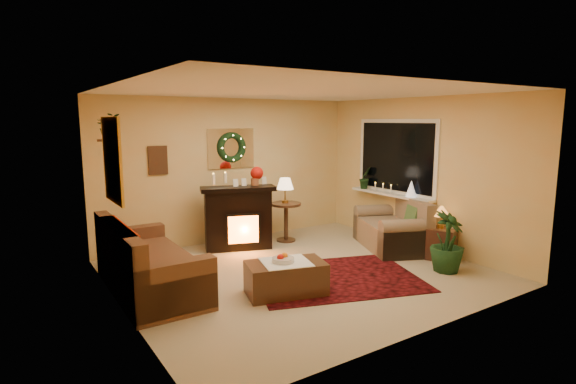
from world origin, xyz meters
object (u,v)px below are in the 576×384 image
fireplace (238,218)px  loveseat (391,224)px  sofa (150,259)px  side_table_round (286,224)px  coffee_table (286,278)px  end_table_square (442,243)px

fireplace → loveseat: bearing=-12.5°
sofa → side_table_round: bearing=21.5°
coffee_table → side_table_round: bearing=72.5°
sofa → side_table_round: sofa is taller
fireplace → sofa: bearing=-130.3°
sofa → fireplace: (1.84, 1.09, 0.12)m
fireplace → loveseat: fireplace is taller
loveseat → end_table_square: loveseat is taller
fireplace → loveseat: (2.26, -1.39, -0.13)m
loveseat → side_table_round: (-1.29, 1.38, -0.10)m
side_table_round → coffee_table: bearing=-123.2°
fireplace → end_table_square: 3.39m
sofa → loveseat: (4.10, -0.30, -0.01)m
fireplace → side_table_round: 1.00m
fireplace → coffee_table: bearing=-82.2°
fireplace → end_table_square: size_ratio=2.22×
sofa → coffee_table: (1.41, -1.07, -0.22)m
loveseat → end_table_square: (0.20, -0.92, -0.15)m
sofa → side_table_round: (2.81, 1.08, -0.10)m
fireplace → side_table_round: fireplace is taller
coffee_table → fireplace: bearing=94.4°
fireplace → coffee_table: (-0.43, -2.16, -0.34)m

